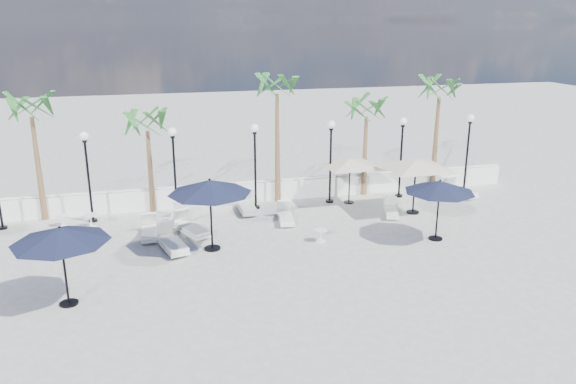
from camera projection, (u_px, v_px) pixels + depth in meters
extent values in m
plane|color=gray|center=(293.00, 267.00, 19.31)|extent=(100.00, 100.00, 0.00)
cube|color=white|center=(252.00, 192.00, 26.12)|extent=(26.00, 0.30, 0.90)
cube|color=white|center=(251.00, 182.00, 25.97)|extent=(26.00, 0.12, 0.08)
cylinder|color=black|center=(3.00, 228.00, 22.82)|extent=(0.36, 0.36, 0.10)
cylinder|color=black|center=(93.00, 220.00, 23.65)|extent=(0.36, 0.36, 0.10)
cylinder|color=black|center=(89.00, 182.00, 23.15)|extent=(0.10, 0.10, 3.50)
cylinder|color=black|center=(85.00, 141.00, 22.65)|extent=(0.18, 0.18, 0.10)
sphere|color=white|center=(84.00, 136.00, 22.59)|extent=(0.36, 0.36, 0.36)
cylinder|color=black|center=(177.00, 213.00, 24.48)|extent=(0.36, 0.36, 0.10)
cylinder|color=black|center=(175.00, 176.00, 23.98)|extent=(0.10, 0.10, 3.50)
cylinder|color=black|center=(173.00, 137.00, 23.49)|extent=(0.18, 0.18, 0.10)
sphere|color=white|center=(172.00, 132.00, 23.43)|extent=(0.36, 0.36, 0.36)
cylinder|color=black|center=(256.00, 207.00, 25.32)|extent=(0.36, 0.36, 0.10)
cylinder|color=black|center=(255.00, 171.00, 24.82)|extent=(0.10, 0.10, 3.50)
cylinder|color=black|center=(255.00, 133.00, 24.32)|extent=(0.18, 0.18, 0.10)
sphere|color=white|center=(255.00, 128.00, 24.26)|extent=(0.36, 0.36, 0.36)
cylinder|color=black|center=(330.00, 201.00, 26.15)|extent=(0.36, 0.36, 0.10)
cylinder|color=black|center=(330.00, 166.00, 25.65)|extent=(0.10, 0.10, 3.50)
cylinder|color=black|center=(331.00, 129.00, 25.15)|extent=(0.18, 0.18, 0.10)
sphere|color=white|center=(331.00, 125.00, 25.09)|extent=(0.36, 0.36, 0.36)
cylinder|color=black|center=(399.00, 196.00, 26.98)|extent=(0.36, 0.36, 0.10)
cylinder|color=black|center=(401.00, 161.00, 26.48)|extent=(0.10, 0.10, 3.50)
cylinder|color=black|center=(403.00, 126.00, 25.98)|extent=(0.18, 0.18, 0.10)
sphere|color=white|center=(403.00, 121.00, 25.92)|extent=(0.36, 0.36, 0.36)
cylinder|color=black|center=(464.00, 190.00, 27.81)|extent=(0.36, 0.36, 0.10)
cylinder|color=black|center=(467.00, 157.00, 27.31)|extent=(0.10, 0.10, 3.50)
cylinder|color=black|center=(470.00, 122.00, 26.82)|extent=(0.18, 0.18, 0.10)
sphere|color=white|center=(470.00, 118.00, 26.76)|extent=(0.36, 0.36, 0.36)
cone|color=brown|center=(39.00, 169.00, 23.29)|extent=(0.28, 0.28, 4.40)
cone|color=brown|center=(151.00, 172.00, 24.47)|extent=(0.28, 0.28, 3.60)
cone|color=brown|center=(277.00, 149.00, 25.62)|extent=(0.28, 0.28, 5.00)
cone|color=brown|center=(365.00, 156.00, 26.82)|extent=(0.28, 0.28, 3.80)
cone|color=brown|center=(435.00, 144.00, 27.59)|extent=(0.28, 0.28, 4.60)
cube|color=silver|center=(150.00, 233.00, 21.91)|extent=(0.65, 1.85, 0.10)
cube|color=silver|center=(149.00, 233.00, 21.65)|extent=(0.60, 1.25, 0.10)
cube|color=silver|center=(149.00, 218.00, 22.50)|extent=(0.59, 0.45, 0.58)
cube|color=silver|center=(172.00, 245.00, 20.71)|extent=(1.19, 2.22, 0.11)
cube|color=silver|center=(174.00, 245.00, 20.44)|extent=(0.99, 1.55, 0.11)
cube|color=silver|center=(165.00, 227.00, 21.31)|extent=(0.76, 0.65, 0.66)
cube|color=silver|center=(177.00, 219.00, 23.48)|extent=(1.05, 1.89, 0.10)
cube|color=silver|center=(176.00, 219.00, 23.21)|extent=(0.86, 1.32, 0.10)
cube|color=silver|center=(180.00, 206.00, 24.06)|extent=(0.65, 0.56, 0.56)
cube|color=silver|center=(191.00, 230.00, 22.20)|extent=(1.46, 2.16, 0.11)
cube|color=silver|center=(194.00, 229.00, 21.96)|extent=(1.15, 1.53, 0.11)
cube|color=silver|center=(180.00, 215.00, 22.71)|extent=(0.79, 0.71, 0.64)
cube|color=silver|center=(286.00, 218.00, 23.59)|extent=(0.84, 1.85, 0.10)
cube|color=silver|center=(286.00, 218.00, 23.33)|extent=(0.72, 1.27, 0.10)
cube|color=silver|center=(284.00, 205.00, 24.17)|extent=(0.61, 0.50, 0.56)
cube|color=silver|center=(246.00, 208.00, 24.89)|extent=(0.70, 2.01, 0.11)
cube|color=silver|center=(247.00, 207.00, 24.60)|extent=(0.65, 1.36, 0.11)
cube|color=silver|center=(243.00, 194.00, 25.52)|extent=(0.63, 0.48, 0.62)
cube|color=silver|center=(459.00, 193.00, 27.09)|extent=(1.12, 2.03, 0.10)
cube|color=silver|center=(463.00, 192.00, 26.84)|extent=(0.92, 1.42, 0.10)
cube|color=silver|center=(448.00, 181.00, 27.63)|extent=(0.70, 0.60, 0.60)
cube|color=silver|center=(391.00, 212.00, 24.37)|extent=(1.06, 1.73, 0.09)
cube|color=silver|center=(392.00, 212.00, 24.13)|extent=(0.85, 1.22, 0.09)
cube|color=silver|center=(390.00, 201.00, 24.91)|extent=(0.61, 0.54, 0.51)
cylinder|color=silver|center=(63.00, 226.00, 23.11)|extent=(0.38, 0.38, 0.03)
cylinder|color=silver|center=(62.00, 221.00, 23.04)|extent=(0.06, 0.06, 0.46)
cylinder|color=silver|center=(62.00, 216.00, 22.97)|extent=(0.50, 0.50, 0.03)
cylinder|color=silver|center=(92.00, 227.00, 22.95)|extent=(0.45, 0.45, 0.03)
cylinder|color=silver|center=(91.00, 221.00, 22.88)|extent=(0.07, 0.07, 0.54)
cylinder|color=silver|center=(90.00, 215.00, 22.80)|extent=(0.59, 0.59, 0.03)
cylinder|color=silver|center=(321.00, 241.00, 21.53)|extent=(0.37, 0.37, 0.03)
cylinder|color=silver|center=(321.00, 236.00, 21.47)|extent=(0.06, 0.06, 0.45)
cylinder|color=silver|center=(321.00, 230.00, 21.40)|extent=(0.49, 0.49, 0.03)
cylinder|color=black|center=(69.00, 303.00, 16.75)|extent=(0.55, 0.55, 0.06)
cylinder|color=black|center=(64.00, 267.00, 16.41)|extent=(0.07, 0.07, 2.39)
cone|color=black|center=(60.00, 235.00, 16.11)|extent=(2.83, 2.83, 0.44)
sphere|color=black|center=(59.00, 227.00, 16.04)|extent=(0.08, 0.08, 0.08)
cylinder|color=black|center=(212.00, 248.00, 20.79)|extent=(0.61, 0.61, 0.07)
cylinder|color=black|center=(211.00, 216.00, 20.41)|extent=(0.08, 0.08, 2.61)
cone|color=black|center=(210.00, 187.00, 20.09)|extent=(3.05, 3.05, 0.49)
sphere|color=black|center=(209.00, 179.00, 20.01)|extent=(0.09, 0.09, 0.09)
cylinder|color=black|center=(435.00, 238.00, 21.74)|extent=(0.54, 0.54, 0.06)
cylinder|color=black|center=(438.00, 211.00, 21.41)|extent=(0.07, 0.07, 2.30)
cone|color=black|center=(440.00, 186.00, 21.12)|extent=(2.69, 2.69, 0.43)
sphere|color=black|center=(440.00, 180.00, 21.05)|extent=(0.08, 0.08, 0.08)
cylinder|color=black|center=(349.00, 202.00, 26.08)|extent=(0.47, 0.47, 0.05)
cylinder|color=black|center=(349.00, 181.00, 25.78)|extent=(0.06, 0.06, 2.06)
pyramid|color=#BBB494|center=(350.00, 159.00, 25.47)|extent=(4.57, 4.57, 0.31)
cylinder|color=black|center=(413.00, 212.00, 24.71)|extent=(0.55, 0.55, 0.06)
cylinder|color=black|center=(414.00, 187.00, 24.37)|extent=(0.07, 0.07, 2.39)
pyramid|color=#BBB494|center=(416.00, 160.00, 24.01)|extent=(5.20, 5.20, 0.37)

